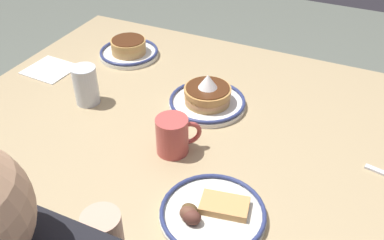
% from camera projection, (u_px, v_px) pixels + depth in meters
% --- Properties ---
extents(dining_table, '(1.38, 0.99, 0.73)m').
position_uv_depth(dining_table, '(197.00, 147.00, 1.30)').
color(dining_table, tan).
rests_on(dining_table, ground_plane).
extents(plate_near_main, '(0.21, 0.21, 0.06)m').
position_uv_depth(plate_near_main, '(129.00, 50.00, 1.52)').
color(plate_near_main, white).
rests_on(plate_near_main, dining_table).
extents(plate_center_pancakes, '(0.23, 0.23, 0.11)m').
position_uv_depth(plate_center_pancakes, '(206.00, 98.00, 1.27)').
color(plate_center_pancakes, white).
rests_on(plate_center_pancakes, dining_table).
extents(plate_far_companion, '(0.23, 0.23, 0.05)m').
position_uv_depth(plate_far_companion, '(211.00, 213.00, 0.93)').
color(plate_far_companion, silver).
rests_on(plate_far_companion, dining_table).
extents(coffee_mug, '(0.10, 0.10, 0.10)m').
position_uv_depth(coffee_mug, '(174.00, 135.00, 1.09)').
color(coffee_mug, '#BF4C47').
rests_on(coffee_mug, dining_table).
extents(drinking_glass, '(0.07, 0.07, 0.12)m').
position_uv_depth(drinking_glass, '(86.00, 87.00, 1.27)').
color(drinking_glass, silver).
rests_on(drinking_glass, dining_table).
extents(paper_napkin, '(0.16, 0.15, 0.00)m').
position_uv_depth(paper_napkin, '(50.00, 70.00, 1.46)').
color(paper_napkin, white).
rests_on(paper_napkin, dining_table).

